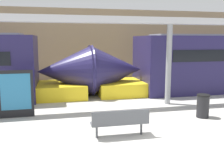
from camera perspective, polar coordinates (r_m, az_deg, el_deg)
name	(u,v)px	position (r m, az deg, el deg)	size (l,w,h in m)	color
ground_plane	(153,148)	(7.05, 9.33, -15.74)	(60.00, 60.00, 0.00)	#B2AFA8
station_wall	(92,46)	(17.51, -4.57, 7.17)	(56.00, 0.20, 5.00)	#9E8460
bench_near	(120,121)	(7.50, 1.87, -10.02)	(1.73, 0.45, 0.85)	#4C4F54
trash_bin	(203,106)	(9.98, 20.05, -6.21)	(0.47, 0.47, 0.88)	black
poster_board	(16,94)	(9.93, -21.11, -3.61)	(1.25, 0.07, 1.78)	black
support_column_near	(169,65)	(11.42, 12.81, 2.72)	(0.25, 0.25, 3.56)	gray
canopy_beam	(170,21)	(11.39, 13.13, 12.38)	(28.00, 0.60, 0.28)	#B7B7BC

